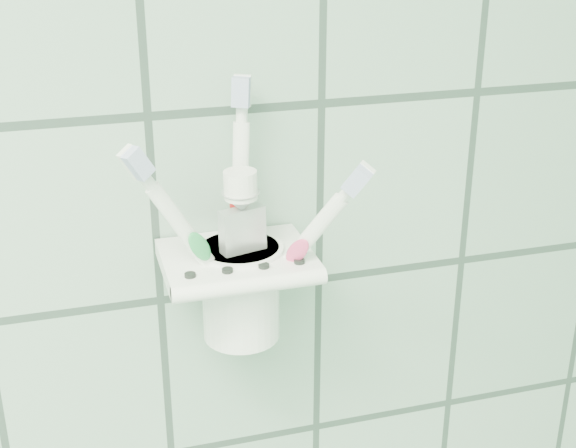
{
  "coord_description": "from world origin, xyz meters",
  "views": [
    {
      "loc": [
        0.53,
        0.56,
        1.59
      ],
      "look_at": [
        0.69,
        1.1,
        1.35
      ],
      "focal_mm": 50.0,
      "sensor_mm": 36.0,
      "label": 1
    }
  ],
  "objects_px": {
    "toothbrush_blue": "(234,205)",
    "toothpaste_tube": "(245,242)",
    "toothbrush_pink": "(254,217)",
    "holder_bracket": "(237,262)",
    "cup": "(241,287)",
    "toothbrush_orange": "(238,214)"
  },
  "relations": [
    {
      "from": "toothbrush_pink",
      "to": "toothpaste_tube",
      "type": "distance_m",
      "value": 0.02
    },
    {
      "from": "toothbrush_pink",
      "to": "toothbrush_blue",
      "type": "xyz_separation_m",
      "value": [
        -0.01,
        0.02,
        0.0
      ]
    },
    {
      "from": "cup",
      "to": "holder_bracket",
      "type": "bearing_deg",
      "value": -134.21
    },
    {
      "from": "toothbrush_pink",
      "to": "toothbrush_blue",
      "type": "bearing_deg",
      "value": 90.67
    },
    {
      "from": "toothpaste_tube",
      "to": "toothbrush_orange",
      "type": "bearing_deg",
      "value": 77.48
    },
    {
      "from": "holder_bracket",
      "to": "toothbrush_orange",
      "type": "distance_m",
      "value": 0.04
    },
    {
      "from": "holder_bracket",
      "to": "toothbrush_blue",
      "type": "height_order",
      "value": "toothbrush_blue"
    },
    {
      "from": "toothbrush_orange",
      "to": "holder_bracket",
      "type": "bearing_deg",
      "value": -76.63
    },
    {
      "from": "holder_bracket",
      "to": "cup",
      "type": "xyz_separation_m",
      "value": [
        0.0,
        0.0,
        -0.03
      ]
    },
    {
      "from": "cup",
      "to": "toothbrush_orange",
      "type": "relative_size",
      "value": 0.45
    },
    {
      "from": "holder_bracket",
      "to": "cup",
      "type": "relative_size",
      "value": 1.45
    },
    {
      "from": "toothbrush_pink",
      "to": "toothbrush_blue",
      "type": "relative_size",
      "value": 0.93
    },
    {
      "from": "holder_bracket",
      "to": "cup",
      "type": "height_order",
      "value": "same"
    },
    {
      "from": "toothbrush_blue",
      "to": "toothpaste_tube",
      "type": "bearing_deg",
      "value": -56.88
    },
    {
      "from": "toothbrush_orange",
      "to": "toothpaste_tube",
      "type": "height_order",
      "value": "toothbrush_orange"
    },
    {
      "from": "holder_bracket",
      "to": "toothbrush_blue",
      "type": "distance_m",
      "value": 0.05
    },
    {
      "from": "toothbrush_blue",
      "to": "toothpaste_tube",
      "type": "relative_size",
      "value": 1.47
    },
    {
      "from": "holder_bracket",
      "to": "toothpaste_tube",
      "type": "xyz_separation_m",
      "value": [
        0.01,
        -0.0,
        0.02
      ]
    },
    {
      "from": "holder_bracket",
      "to": "toothbrush_blue",
      "type": "xyz_separation_m",
      "value": [
        0.0,
        0.02,
        0.04
      ]
    },
    {
      "from": "cup",
      "to": "toothbrush_blue",
      "type": "bearing_deg",
      "value": 94.3
    },
    {
      "from": "holder_bracket",
      "to": "toothbrush_orange",
      "type": "relative_size",
      "value": 0.65
    },
    {
      "from": "cup",
      "to": "toothbrush_blue",
      "type": "xyz_separation_m",
      "value": [
        -0.0,
        0.01,
        0.07
      ]
    }
  ]
}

